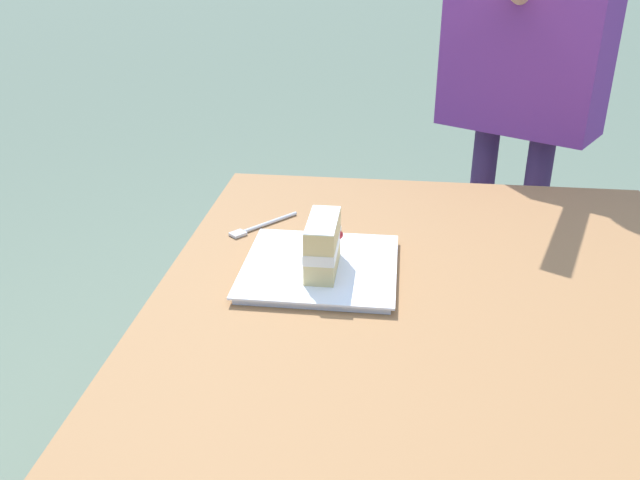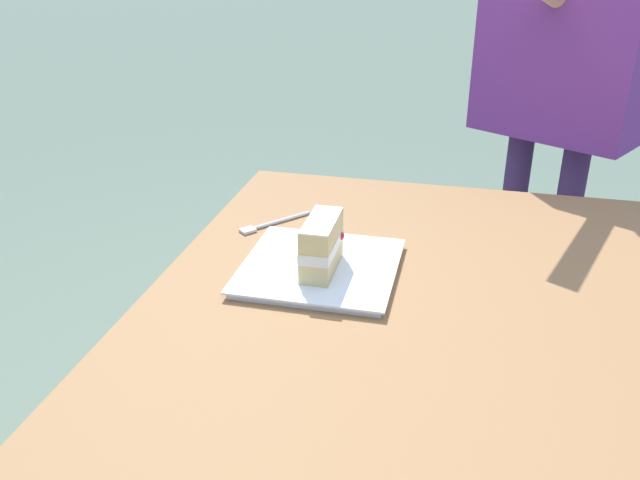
# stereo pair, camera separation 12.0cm
# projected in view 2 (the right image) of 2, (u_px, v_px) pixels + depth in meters

# --- Properties ---
(patio_table) EXTENTS (1.26, 0.98, 0.70)m
(patio_table) POSITION_uv_depth(u_px,v_px,m) (427.00, 374.00, 1.10)
(patio_table) COLOR olive
(patio_table) RESTS_ON ground
(dessert_plate) EXTENTS (0.28, 0.28, 0.02)m
(dessert_plate) POSITION_uv_depth(u_px,v_px,m) (320.00, 268.00, 1.22)
(dessert_plate) COLOR white
(dessert_plate) RESTS_ON patio_table
(cake_slice) EXTENTS (0.13, 0.06, 0.10)m
(cake_slice) POSITION_uv_depth(u_px,v_px,m) (322.00, 245.00, 1.18)
(cake_slice) COLOR #E0C17A
(cake_slice) RESTS_ON dessert_plate
(dessert_fork) EXTENTS (0.14, 0.12, 0.01)m
(dessert_fork) POSITION_uv_depth(u_px,v_px,m) (271.00, 223.00, 1.41)
(dessert_fork) COLOR silver
(dessert_fork) RESTS_ON patio_table
(diner_person) EXTENTS (0.57, 0.47, 1.51)m
(diner_person) POSITION_uv_depth(u_px,v_px,m) (564.00, 40.00, 1.68)
(diner_person) COLOR #452855
(diner_person) RESTS_ON ground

